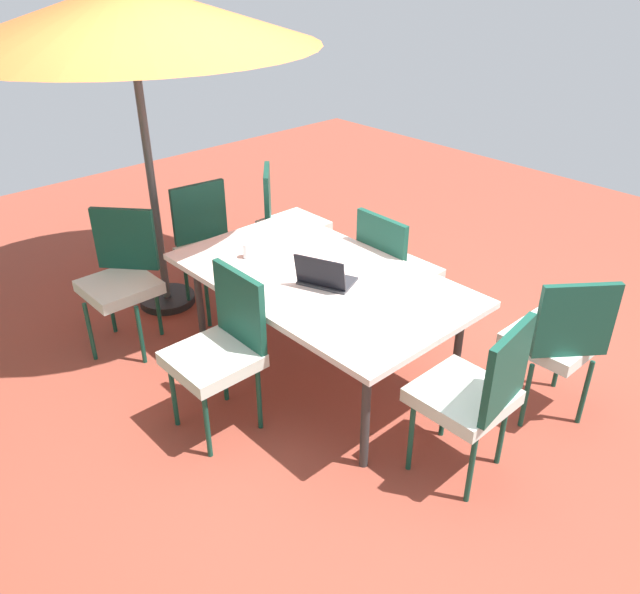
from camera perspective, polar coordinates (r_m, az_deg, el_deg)
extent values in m
cube|color=brown|center=(4.32, 0.00, -7.03)|extent=(10.00, 10.00, 0.02)
cube|color=silver|center=(3.93, 0.00, 1.64)|extent=(1.89, 1.10, 0.04)
cylinder|color=#333333|center=(3.95, 12.26, -5.32)|extent=(0.05, 0.05, 0.71)
cylinder|color=#333333|center=(4.86, -2.88, 2.48)|extent=(0.05, 0.05, 0.71)
cylinder|color=#333333|center=(3.43, 4.14, -10.66)|extent=(0.05, 0.05, 0.71)
cylinder|color=#333333|center=(4.46, -10.79, -0.76)|extent=(0.05, 0.05, 0.71)
cylinder|color=#4C4C4C|center=(4.82, -15.20, 11.48)|extent=(0.06, 0.06, 2.30)
cone|color=orange|center=(4.62, -16.96, 23.38)|extent=(2.52, 2.52, 0.39)
cylinder|color=black|center=(5.26, -13.62, -0.17)|extent=(0.44, 0.44, 0.06)
cube|color=silver|center=(3.65, -9.71, -5.58)|extent=(0.46, 0.46, 0.08)
cube|color=#144738|center=(3.60, -7.28, -0.88)|extent=(0.44, 0.05, 0.45)
cylinder|color=#144738|center=(3.87, -13.11, -8.61)|extent=(0.03, 0.03, 0.45)
cylinder|color=#144738|center=(3.62, -10.18, -11.34)|extent=(0.03, 0.03, 0.45)
cylinder|color=#144738|center=(4.01, -8.66, -6.60)|extent=(0.03, 0.03, 0.45)
cylinder|color=#144738|center=(3.76, -5.54, -9.06)|extent=(0.03, 0.03, 0.45)
cube|color=silver|center=(4.87, -9.49, 3.91)|extent=(0.46, 0.46, 0.08)
cube|color=#144738|center=(4.94, -10.87, 7.52)|extent=(0.09, 0.44, 0.45)
cylinder|color=#144738|center=(4.78, -10.15, -0.27)|extent=(0.03, 0.03, 0.45)
cylinder|color=#144738|center=(4.92, -6.42, 0.95)|extent=(0.03, 0.03, 0.45)
cylinder|color=#144738|center=(5.07, -11.98, 1.38)|extent=(0.03, 0.03, 0.45)
cylinder|color=#144738|center=(5.20, -8.41, 2.48)|extent=(0.03, 0.03, 0.45)
cube|color=silver|center=(4.01, 20.20, -3.69)|extent=(0.46, 0.46, 0.08)
cube|color=#144738|center=(3.72, 22.13, -2.01)|extent=(0.30, 0.37, 0.45)
cylinder|color=#144738|center=(4.36, 20.87, -5.16)|extent=(0.03, 0.03, 0.45)
cylinder|color=#144738|center=(4.22, 16.42, -5.54)|extent=(0.03, 0.03, 0.45)
cylinder|color=#144738|center=(4.10, 22.84, -7.98)|extent=(0.03, 0.03, 0.45)
cylinder|color=#144738|center=(3.95, 18.14, -8.50)|extent=(0.03, 0.03, 0.45)
cube|color=silver|center=(4.54, 7.21, 2.12)|extent=(0.46, 0.46, 0.08)
cube|color=#144738|center=(4.29, 5.53, 4.43)|extent=(0.44, 0.05, 0.45)
cylinder|color=#144738|center=(4.69, 10.11, -0.86)|extent=(0.03, 0.03, 0.45)
cylinder|color=#144738|center=(4.89, 6.90, 0.74)|extent=(0.03, 0.03, 0.45)
cylinder|color=#144738|center=(4.45, 7.14, -2.41)|extent=(0.03, 0.03, 0.45)
cylinder|color=#144738|center=(4.66, 3.89, -0.66)|extent=(0.03, 0.03, 0.45)
cube|color=silver|center=(4.55, -17.70, 0.88)|extent=(0.46, 0.46, 0.08)
cube|color=#144738|center=(4.61, -17.24, 5.03)|extent=(0.36, 0.32, 0.45)
cylinder|color=#144738|center=(4.61, -20.09, -2.97)|extent=(0.03, 0.03, 0.45)
cylinder|color=#144738|center=(4.47, -15.92, -3.32)|extent=(0.03, 0.03, 0.45)
cylinder|color=#144738|center=(4.88, -18.40, -0.73)|extent=(0.03, 0.03, 0.45)
cylinder|color=#144738|center=(4.75, -14.43, -0.99)|extent=(0.03, 0.03, 0.45)
cube|color=silver|center=(3.42, 12.75, -8.73)|extent=(0.46, 0.46, 0.08)
cube|color=#144738|center=(3.20, 16.58, -6.36)|extent=(0.10, 0.44, 0.45)
cylinder|color=#144738|center=(3.77, 11.20, -9.53)|extent=(0.03, 0.03, 0.45)
cylinder|color=#144738|center=(3.52, 8.23, -12.47)|extent=(0.03, 0.03, 0.45)
cylinder|color=#144738|center=(3.66, 16.17, -11.61)|extent=(0.03, 0.03, 0.45)
cylinder|color=#144738|center=(3.41, 13.50, -14.86)|extent=(0.03, 0.03, 0.45)
cube|color=silver|center=(5.29, -2.38, 6.44)|extent=(0.46, 0.46, 0.08)
cube|color=#144738|center=(5.20, -4.78, 9.07)|extent=(0.36, 0.31, 0.45)
cylinder|color=#144738|center=(5.24, -0.32, 3.05)|extent=(0.03, 0.03, 0.45)
cylinder|color=#144738|center=(5.57, -0.48, 4.70)|extent=(0.03, 0.03, 0.45)
cylinder|color=#144738|center=(5.24, -4.26, 2.96)|extent=(0.03, 0.03, 0.45)
cylinder|color=#144738|center=(5.57, -4.20, 4.62)|extent=(0.03, 0.03, 0.45)
cube|color=#2D2D33|center=(3.85, 0.68, 1.48)|extent=(0.38, 0.32, 0.02)
cube|color=black|center=(3.71, -0.02, 2.22)|extent=(0.32, 0.17, 0.20)
cylinder|color=white|center=(4.16, -6.55, 4.19)|extent=(0.06, 0.06, 0.10)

